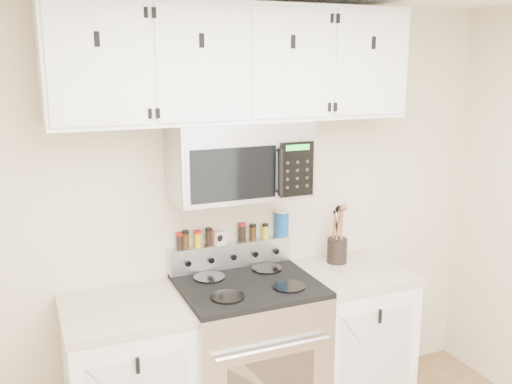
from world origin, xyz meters
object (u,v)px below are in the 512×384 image
Objects in this scene: range at (248,357)px; utensil_crock at (337,248)px; salt_canister at (282,223)px; microwave at (239,160)px.

range is 0.87m from utensil_crock.
salt_canister reaches higher than range.
range is at bearing -90.23° from microwave.
salt_canister is (-0.33, 0.12, 0.17)m from utensil_crock.
microwave is 4.58× the size of salt_canister.
range is 0.82m from salt_canister.
utensil_crock is at bearing -19.96° from salt_canister.
microwave is (0.00, 0.13, 1.14)m from range.
salt_canister is at bearing 24.61° from microwave.
microwave reaches higher than utensil_crock.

